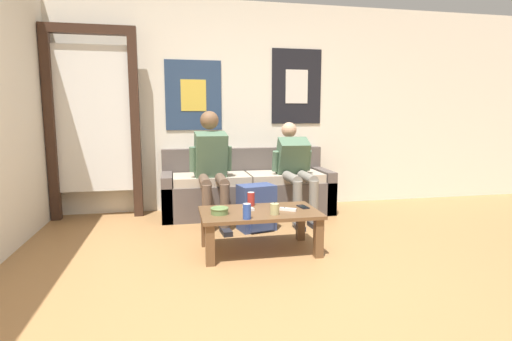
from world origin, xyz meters
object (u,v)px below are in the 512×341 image
at_px(person_seated_teen, 295,167).
at_px(cell_phone, 303,207).
at_px(coffee_table, 260,218).
at_px(backpack, 257,209).
at_px(couch, 247,190).
at_px(game_controller_near_left, 248,208).
at_px(ceramic_bowl, 220,210).
at_px(game_controller_near_right, 288,209).
at_px(pillar_candle, 275,209).
at_px(drink_can_blue, 247,211).
at_px(person_seated_adult, 212,163).
at_px(drink_can_red, 251,199).

bearing_deg(person_seated_teen, cell_phone, -103.30).
xyz_separation_m(coffee_table, backpack, (0.11, 0.64, -0.07)).
relative_size(couch, game_controller_near_left, 13.71).
height_order(ceramic_bowl, game_controller_near_right, ceramic_bowl).
bearing_deg(couch, pillar_candle, -91.95).
bearing_deg(person_seated_teen, pillar_candle, -114.80).
distance_m(coffee_table, drink_can_blue, 0.31).
xyz_separation_m(person_seated_teen, cell_phone, (-0.23, -0.98, -0.23)).
height_order(person_seated_adult, cell_phone, person_seated_adult).
bearing_deg(person_seated_teen, backpack, -143.72).
height_order(coffee_table, person_seated_adult, person_seated_adult).
distance_m(person_seated_teen, backpack, 0.75).
height_order(person_seated_adult, person_seated_teen, person_seated_adult).
distance_m(couch, person_seated_teen, 0.68).
bearing_deg(coffee_table, game_controller_near_right, -10.21).
relative_size(drink_can_blue, drink_can_red, 1.00).
distance_m(person_seated_adult, pillar_candle, 1.26).
height_order(ceramic_bowl, game_controller_near_left, ceramic_bowl).
bearing_deg(drink_can_blue, drink_can_red, 75.00).
relative_size(couch, ceramic_bowl, 13.05).
bearing_deg(game_controller_near_left, backpack, 71.12).
distance_m(backpack, ceramic_bowl, 0.84).
relative_size(coffee_table, drink_can_red, 8.16).
distance_m(person_seated_adult, person_seated_teen, 0.95).
bearing_deg(coffee_table, cell_phone, 6.93).
bearing_deg(drink_can_red, ceramic_bowl, -141.36).
height_order(backpack, drink_can_blue, drink_can_blue).
relative_size(coffee_table, person_seated_adult, 0.83).
bearing_deg(person_seated_adult, couch, 38.33).
relative_size(pillar_candle, game_controller_near_left, 0.71).
height_order(person_seated_teen, game_controller_near_left, person_seated_teen).
relative_size(backpack, pillar_candle, 4.50).
height_order(couch, ceramic_bowl, couch).
height_order(pillar_candle, game_controller_near_right, pillar_candle).
height_order(coffee_table, pillar_candle, pillar_candle).
bearing_deg(backpack, coffee_table, -99.79).
xyz_separation_m(game_controller_near_left, cell_phone, (0.49, -0.02, -0.01)).
bearing_deg(drink_can_blue, game_controller_near_left, 77.23).
bearing_deg(drink_can_blue, game_controller_near_right, 25.95).
bearing_deg(person_seated_adult, cell_phone, -53.41).
bearing_deg(person_seated_adult, backpack, -41.76).
xyz_separation_m(couch, person_seated_adult, (-0.46, -0.36, 0.39)).
distance_m(game_controller_near_right, cell_phone, 0.19).
bearing_deg(backpack, drink_can_red, -108.61).
bearing_deg(backpack, game_controller_near_left, -108.88).
xyz_separation_m(ceramic_bowl, cell_phone, (0.76, 0.09, -0.03)).
xyz_separation_m(drink_can_red, game_controller_near_right, (0.28, -0.26, -0.05)).
distance_m(couch, pillar_candle, 1.53).
xyz_separation_m(drink_can_blue, drink_can_red, (0.12, 0.45, 0.00)).
distance_m(person_seated_adult, game_controller_near_left, 1.01).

